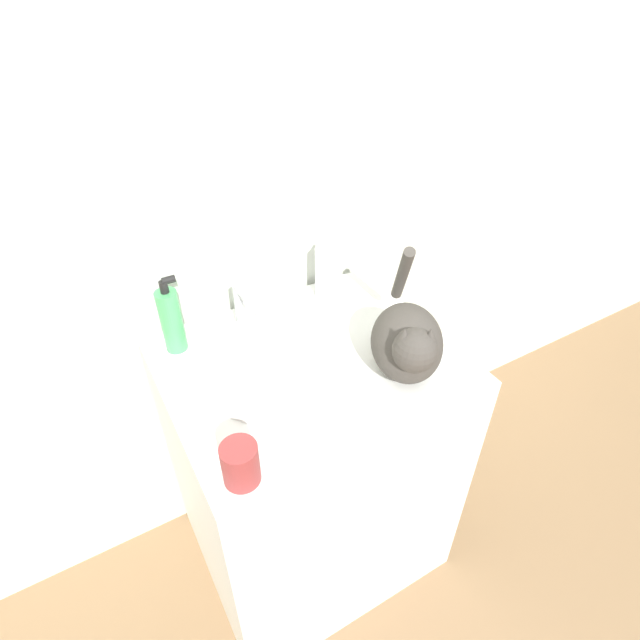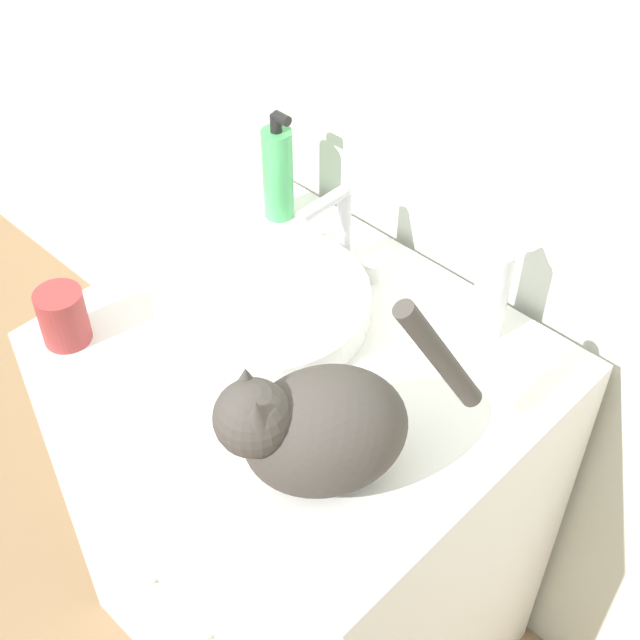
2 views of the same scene
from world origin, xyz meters
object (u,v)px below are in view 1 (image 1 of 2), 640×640
soap_bottle (171,320)px  spray_bottle (324,269)px  cat (407,342)px  cup (240,464)px

soap_bottle → spray_bottle: soap_bottle is taller
cat → cup: 0.46m
cat → spray_bottle: bearing=-149.5°
cat → spray_bottle: 0.37m
cat → cup: (-0.45, -0.08, -0.05)m
cup → cat: bearing=10.5°
cat → spray_bottle: cat is taller
soap_bottle → spray_bottle: bearing=1.9°
cat → soap_bottle: size_ratio=1.61×
soap_bottle → spray_bottle: 0.44m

